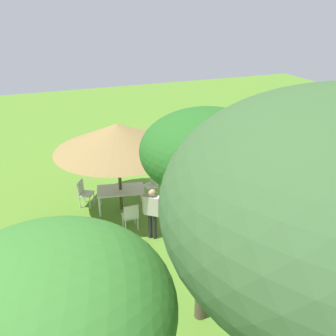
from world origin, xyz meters
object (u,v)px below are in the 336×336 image
striped_lounge_chair (240,166)px  acacia_tree_behind_hut (51,312)px  patio_chair_near_lawn (84,192)px  acacia_tree_left_background (208,153)px  shade_umbrella (117,137)px  patio_chair_east_end (131,215)px  standing_watcher (237,138)px  patio_chair_near_hut (152,183)px  zebra_nearest_camera (175,145)px  zebra_by_umbrella (210,170)px  patio_dining_table (121,191)px  guest_beside_umbrella (152,209)px

striped_lounge_chair → acacia_tree_behind_hut: 11.63m
patio_chair_near_lawn → acacia_tree_left_background: size_ratio=0.19×
shade_umbrella → striped_lounge_chair: bearing=-167.8°
patio_chair_near_lawn → patio_chair_east_end: 2.24m
patio_chair_near_lawn → standing_watcher: bearing=134.8°
standing_watcher → patio_chair_near_hut: bearing=86.6°
shade_umbrella → zebra_nearest_camera: size_ratio=1.73×
zebra_by_umbrella → standing_watcher: bearing=-94.5°
acacia_tree_left_background → patio_dining_table: bearing=-84.2°
standing_watcher → zebra_nearest_camera: 2.85m
zebra_nearest_camera → acacia_tree_left_background: bearing=90.6°
patio_chair_near_lawn → zebra_nearest_camera: size_ratio=0.40×
striped_lounge_chair → acacia_tree_left_background: size_ratio=0.21×
striped_lounge_chair → standing_watcher: bearing=45.8°
patio_dining_table → zebra_by_umbrella: zebra_by_umbrella is taller
standing_watcher → striped_lounge_chair: standing_watcher is taller
patio_chair_near_hut → striped_lounge_chair: (-4.01, -0.69, -0.27)m
guest_beside_umbrella → acacia_tree_left_background: (-0.05, 3.11, 2.91)m
patio_chair_near_hut → striped_lounge_chair: patio_chair_near_hut is taller
shade_umbrella → acacia_tree_left_background: (-0.51, 5.01, 1.34)m
patio_chair_near_hut → acacia_tree_behind_hut: acacia_tree_behind_hut is taller
patio_chair_near_hut → patio_chair_near_lawn: 2.34m
guest_beside_umbrella → zebra_by_umbrella: bearing=-110.2°
guest_beside_umbrella → acacia_tree_left_background: size_ratio=0.35×
striped_lounge_chair → zebra_by_umbrella: zebra_by_umbrella is taller
acacia_tree_left_background → patio_chair_east_end: bearing=-81.8°
shade_umbrella → guest_beside_umbrella: shade_umbrella is taller
guest_beside_umbrella → zebra_nearest_camera: guest_beside_umbrella is taller
patio_chair_near_hut → standing_watcher: standing_watcher is taller
guest_beside_umbrella → zebra_by_umbrella: guest_beside_umbrella is taller
zebra_by_umbrella → patio_dining_table: bearing=34.8°
shade_umbrella → striped_lounge_chair: 5.82m
shade_umbrella → zebra_by_umbrella: bearing=174.4°
zebra_nearest_camera → zebra_by_umbrella: bearing=112.4°
striped_lounge_chair → zebra_nearest_camera: 2.80m
zebra_nearest_camera → acacia_tree_left_background: acacia_tree_left_background is taller
patio_chair_near_lawn → patio_chair_near_hut: bearing=115.4°
guest_beside_umbrella → striped_lounge_chair: bearing=-108.9°
patio_chair_near_hut → shade_umbrella: bearing=90.0°
guest_beside_umbrella → patio_chair_east_end: bearing=-12.7°
patio_chair_east_end → zebra_nearest_camera: size_ratio=0.40×
guest_beside_umbrella → zebra_nearest_camera: (-2.43, -4.39, -0.01)m
patio_dining_table → striped_lounge_chair: (-5.23, -1.13, -0.41)m
shade_umbrella → zebra_nearest_camera: 4.13m
patio_chair_near_hut → guest_beside_umbrella: 2.49m
shade_umbrella → guest_beside_umbrella: 2.50m
patio_dining_table → patio_chair_near_lawn: bearing=-31.1°
patio_dining_table → guest_beside_umbrella: bearing=103.5°
patio_chair_near_hut → zebra_by_umbrella: zebra_by_umbrella is taller
patio_chair_near_lawn → patio_chair_east_end: same height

